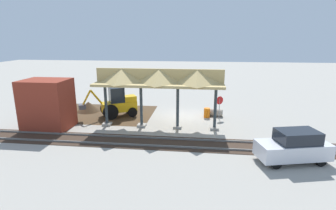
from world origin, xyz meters
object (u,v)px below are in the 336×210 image
Objects in this scene: backhoe at (117,104)px; brick_utility_building at (47,104)px; traffic_barrel at (207,113)px; concrete_pipe at (215,112)px; stop_sign at (220,103)px; distant_parked_car at (294,146)px.

backhoe is 6.07m from brick_utility_building.
backhoe reaches higher than traffic_barrel.
brick_utility_building reaches higher than traffic_barrel.
brick_utility_building reaches higher than concrete_pipe.
stop_sign is 0.47× the size of distant_parked_car.
stop_sign is 0.52× the size of brick_utility_building.
traffic_barrel is (0.76, 0.53, 0.09)m from concrete_pipe.
distant_parked_car is (-17.97, 4.06, -1.03)m from brick_utility_building.
brick_utility_building is at bearing 39.51° from backhoe.
distant_parked_car is (-4.16, 9.11, 0.63)m from concrete_pipe.
brick_utility_building is at bearing 20.09° from concrete_pipe.
backhoe is 9.28m from concrete_pipe.
brick_utility_building is (4.65, 3.83, 0.76)m from backhoe.
backhoe is 3.26× the size of concrete_pipe.
stop_sign reaches higher than concrete_pipe.
backhoe is 5.65× the size of traffic_barrel.
traffic_barrel is (-8.40, -0.68, -0.81)m from backhoe.
stop_sign is 0.41× the size of backhoe.
distant_parked_car is 5.00× the size of traffic_barrel.
stop_sign is at bearing -176.94° from backhoe.
concrete_pipe is 14.80m from brick_utility_building.
backhoe reaches higher than distant_parked_car.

